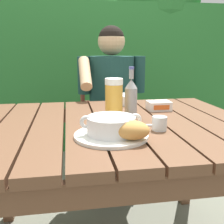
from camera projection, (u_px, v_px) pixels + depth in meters
dining_table at (112, 141)px, 1.21m from camera, size 1.25×0.98×0.74m
hedge_backdrop at (111, 50)px, 3.01m from camera, size 3.11×0.97×2.04m
chair_near_diner at (108, 124)px, 2.16m from camera, size 0.42×0.42×0.92m
person_eating at (112, 97)px, 1.92m from camera, size 0.48×0.47×1.21m
serving_plate at (111, 135)px, 0.99m from camera, size 0.27×0.27×0.01m
soup_bowl at (111, 125)px, 0.98m from camera, size 0.23×0.18×0.07m
bread_roll at (132, 130)px, 0.92m from camera, size 0.15×0.13×0.07m
beer_glass at (114, 100)px, 1.17m from camera, size 0.08×0.08×0.19m
beer_bottle at (131, 98)px, 1.22m from camera, size 0.06×0.06×0.24m
water_glass_small at (160, 123)px, 1.06m from camera, size 0.06×0.06×0.06m
butter_tub at (159, 106)px, 1.41m from camera, size 0.12×0.09×0.05m
table_knife at (135, 125)px, 1.13m from camera, size 0.16×0.04×0.01m
diner_bowl at (122, 99)px, 1.57m from camera, size 0.15×0.15×0.06m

